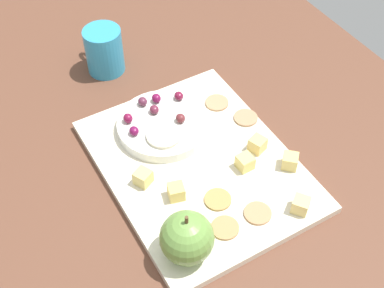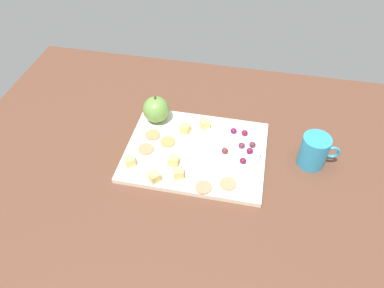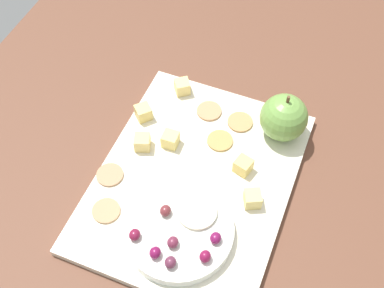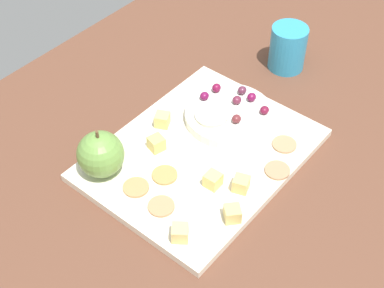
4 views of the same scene
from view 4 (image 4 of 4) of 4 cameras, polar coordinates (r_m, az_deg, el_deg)
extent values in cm
cube|color=brown|center=(99.42, 2.25, -1.86)|extent=(137.09, 91.17, 4.12)
cube|color=#ECE4CA|center=(96.87, 0.97, -1.05)|extent=(37.89, 29.24, 1.39)
cylinder|color=white|center=(101.82, 3.77, 2.94)|extent=(16.00, 16.00, 1.86)
sphere|color=#6B9A44|center=(91.73, -9.25, -1.03)|extent=(7.77, 7.77, 7.77)
cylinder|color=brown|center=(88.58, -9.58, 0.97)|extent=(0.50, 0.50, 1.20)
cube|color=#E2C76E|center=(86.29, 4.12, -7.05)|extent=(3.46, 3.46, 2.45)
cube|color=#F0D470|center=(90.43, 2.13, -3.66)|extent=(2.53, 2.53, 2.45)
cube|color=#EBCA67|center=(96.19, -3.62, 0.06)|extent=(3.01, 3.01, 2.45)
cube|color=#EDCE76|center=(83.98, -1.22, -8.99)|extent=(3.43, 3.43, 2.45)
cube|color=#E3CD72|center=(100.41, -3.03, 2.47)|extent=(3.28, 3.28, 2.45)
cube|color=#E4C56E|center=(90.17, 4.99, -4.05)|extent=(3.14, 3.14, 2.45)
cylinder|color=tan|center=(92.55, -2.79, -3.16)|extent=(4.24, 4.24, 0.40)
cylinder|color=tan|center=(94.20, 8.63, -2.65)|extent=(4.24, 4.24, 0.40)
cylinder|color=tan|center=(91.15, -5.70, -4.39)|extent=(4.24, 4.24, 0.40)
cylinder|color=tan|center=(98.58, 9.33, -0.04)|extent=(4.24, 4.24, 0.40)
cylinder|color=tan|center=(88.40, -3.14, -6.31)|extent=(4.24, 4.24, 0.40)
ellipsoid|color=maroon|center=(103.08, 1.27, 4.89)|extent=(1.76, 1.59, 1.45)
ellipsoid|color=maroon|center=(103.28, 6.06, 4.75)|extent=(1.76, 1.59, 1.57)
ellipsoid|color=maroon|center=(98.74, 4.47, 2.58)|extent=(1.76, 1.59, 1.51)
ellipsoid|color=maroon|center=(100.96, 7.35, 3.42)|extent=(1.76, 1.59, 1.43)
ellipsoid|color=#5E283F|center=(104.63, 5.10, 5.44)|extent=(1.76, 1.59, 1.52)
ellipsoid|color=maroon|center=(104.75, 2.49, 5.70)|extent=(1.76, 1.59, 1.65)
ellipsoid|color=maroon|center=(102.48, 4.57, 4.46)|extent=(1.76, 1.59, 1.48)
cylinder|color=beige|center=(99.72, 1.96, 2.88)|extent=(5.87, 5.87, 0.60)
cylinder|color=#3096C6|center=(115.34, 9.68, 9.57)|extent=(7.26, 7.26, 9.14)
torus|color=#3096C6|center=(119.05, 10.73, 10.67)|extent=(4.06, 1.21, 4.00)
camera|label=1|loc=(0.70, -54.86, 27.53)|focal=49.29mm
camera|label=2|loc=(0.71, 70.50, 21.70)|focal=33.95mm
camera|label=3|loc=(1.07, 10.74, 43.67)|focal=47.31mm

